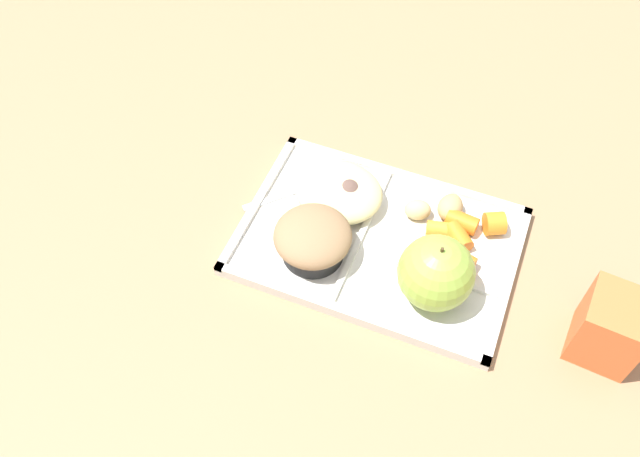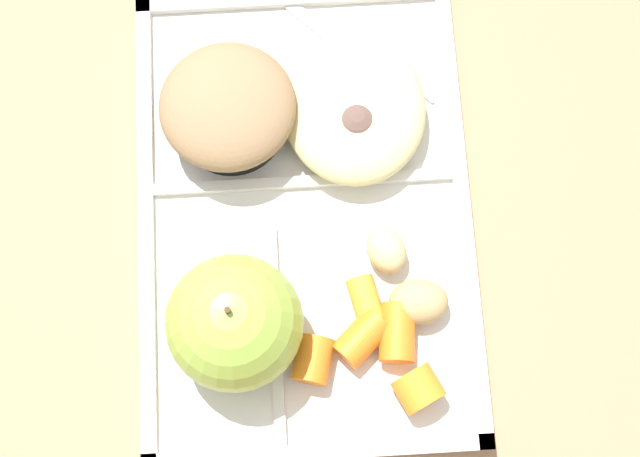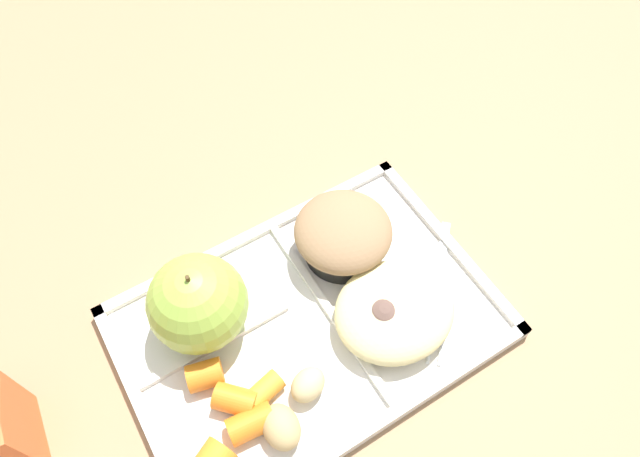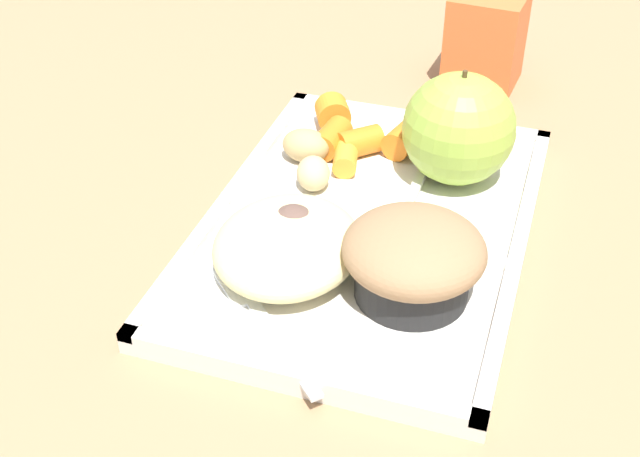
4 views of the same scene
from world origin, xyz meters
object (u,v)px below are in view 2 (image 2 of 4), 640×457
green_apple (235,323)px  bran_muffin (229,110)px  plastic_fork (358,59)px  lunch_tray (305,215)px

green_apple → bran_muffin: size_ratio=0.99×
plastic_fork → lunch_tray: bearing=158.2°
bran_muffin → plastic_fork: 0.10m
green_apple → plastic_fork: size_ratio=0.78×
bran_muffin → plastic_fork: (0.04, -0.09, -0.03)m
lunch_tray → green_apple: 0.10m
green_apple → bran_muffin: green_apple is taller
lunch_tray → bran_muffin: (0.06, 0.05, 0.03)m
lunch_tray → green_apple: bearing=149.6°
lunch_tray → plastic_fork: bearing=-21.8°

